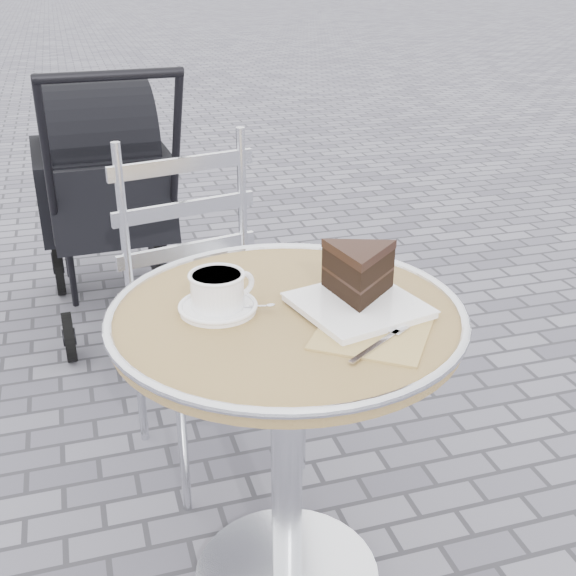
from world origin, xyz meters
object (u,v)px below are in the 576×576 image
object	(u,v)px
cafe_table	(287,382)
cappuccino_set	(218,294)
bistro_chair	(198,266)
cake_plate_set	(359,279)
baby_stroller	(106,200)

from	to	relation	value
cafe_table	cappuccino_set	distance (m)	0.24
cappuccino_set	bistro_chair	xyz separation A→B (m)	(0.06, 0.58, -0.19)
cake_plate_set	baby_stroller	size ratio (longest dim) A/B	0.35
cafe_table	cappuccino_set	world-z (taller)	cappuccino_set
cafe_table	baby_stroller	world-z (taller)	baby_stroller
cafe_table	bistro_chair	bearing A→B (deg)	96.27
cafe_table	cappuccino_set	bearing A→B (deg)	160.48
cappuccino_set	cake_plate_set	distance (m)	0.28
baby_stroller	cake_plate_set	bearing A→B (deg)	-78.30
cappuccino_set	bistro_chair	world-z (taller)	bistro_chair
cafe_table	baby_stroller	size ratio (longest dim) A/B	0.69
cake_plate_set	bistro_chair	bearing A→B (deg)	95.75
bistro_chair	baby_stroller	size ratio (longest dim) A/B	0.87
cafe_table	bistro_chair	xyz separation A→B (m)	(-0.07, 0.63, 0.01)
bistro_chair	baby_stroller	xyz separation A→B (m)	(-0.19, 1.00, -0.10)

